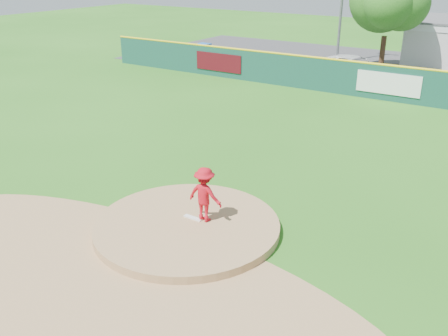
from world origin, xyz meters
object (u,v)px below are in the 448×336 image
Objects in this scene: van at (353,68)px; deciduous_tree at (388,6)px; pitcher at (205,194)px; playground_slide at (203,53)px.

deciduous_tree reaches higher than van.
deciduous_tree is at bearing -87.17° from pitcher.
van is (-3.40, 21.79, -0.31)m from pitcher.
van is 0.74× the size of deciduous_tree.
deciduous_tree reaches higher than playground_slide.
pitcher is 0.31× the size of van.
deciduous_tree reaches higher than pitcher.
playground_slide is 0.35× the size of deciduous_tree.
deciduous_tree is (12.92, 3.34, 3.83)m from playground_slide.
pitcher reaches higher than playground_slide.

